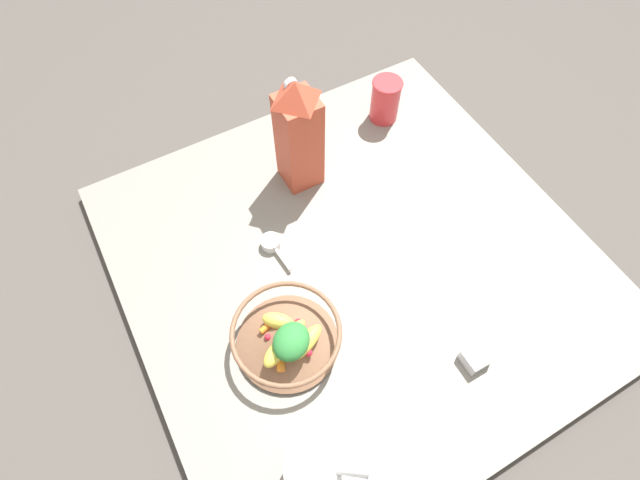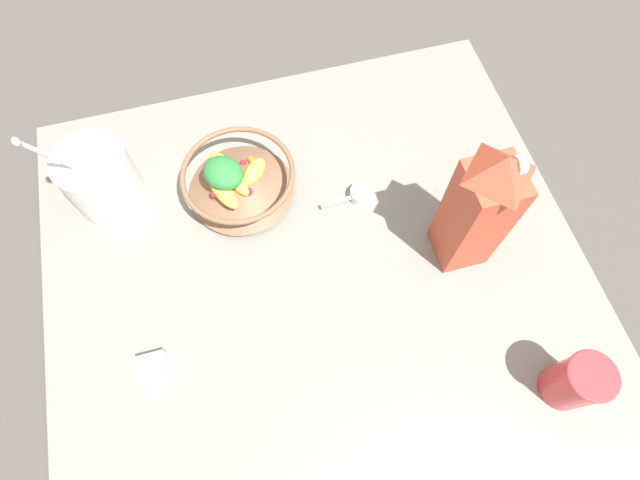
{
  "view_description": "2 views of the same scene",
  "coord_description": "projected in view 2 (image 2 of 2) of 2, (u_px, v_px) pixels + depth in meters",
  "views": [
    {
      "loc": [
        0.32,
        0.42,
        0.98
      ],
      "look_at": [
        0.07,
        -0.03,
        0.12
      ],
      "focal_mm": 28.0,
      "sensor_mm": 36.0,
      "label": 1
    },
    {
      "loc": [
        -0.3,
        0.08,
        0.87
      ],
      "look_at": [
        0.05,
        -0.01,
        0.1
      ],
      "focal_mm": 28.0,
      "sensor_mm": 36.0,
      "label": 2
    }
  ],
  "objects": [
    {
      "name": "countertop",
      "position": [
        320.0,
        285.0,
        0.9
      ],
      "size": [
        0.96,
        0.96,
        0.03
      ],
      "color": "gray",
      "rests_on": "ground_plane"
    },
    {
      "name": "fruit_bowl",
      "position": [
        238.0,
        180.0,
        0.93
      ],
      "size": [
        0.21,
        0.21,
        0.1
      ],
      "color": "brown",
      "rests_on": "countertop"
    },
    {
      "name": "spice_jar",
      "position": [
        154.0,
        369.0,
        0.81
      ],
      "size": [
        0.05,
        0.05,
        0.03
      ],
      "color": "silver",
      "rests_on": "countertop"
    },
    {
      "name": "ground_plane",
      "position": [
        320.0,
        288.0,
        0.92
      ],
      "size": [
        6.0,
        6.0,
        0.0
      ],
      "primitive_type": "plane",
      "color": "#4C4742"
    },
    {
      "name": "measuring_scoop",
      "position": [
        359.0,
        195.0,
        0.95
      ],
      "size": [
        0.04,
        0.1,
        0.02
      ],
      "color": "white",
      "rests_on": "countertop"
    },
    {
      "name": "yogurt_tub",
      "position": [
        100.0,
        177.0,
        0.9
      ],
      "size": [
        0.13,
        0.13,
        0.25
      ],
      "color": "white",
      "rests_on": "countertop"
    },
    {
      "name": "drinking_cup",
      "position": [
        577.0,
        382.0,
        0.76
      ],
      "size": [
        0.08,
        0.08,
        0.12
      ],
      "color": "#DB383D",
      "rests_on": "countertop"
    },
    {
      "name": "milk_carton",
      "position": [
        478.0,
        209.0,
        0.79
      ],
      "size": [
        0.08,
        0.08,
        0.29
      ],
      "color": "#CC4C33",
      "rests_on": "countertop"
    }
  ]
}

